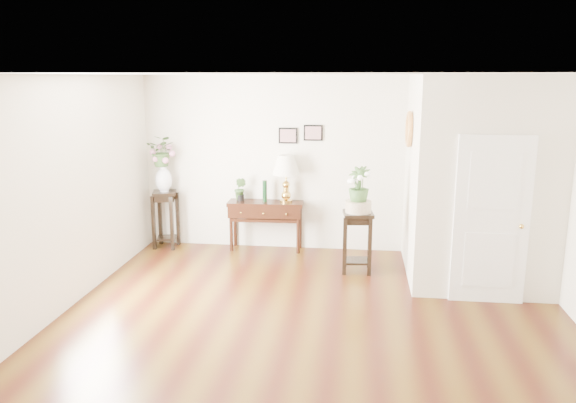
% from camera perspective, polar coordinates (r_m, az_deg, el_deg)
% --- Properties ---
extents(floor, '(6.00, 5.50, 0.02)m').
position_cam_1_polar(floor, '(6.73, 2.64, -11.76)').
color(floor, '#492F0C').
rests_on(floor, ground).
extents(ceiling, '(6.00, 5.50, 0.02)m').
position_cam_1_polar(ceiling, '(6.13, 2.92, 12.83)').
color(ceiling, white).
rests_on(ceiling, ground).
extents(wall_back, '(6.00, 0.02, 2.80)m').
position_cam_1_polar(wall_back, '(8.98, 4.15, 3.79)').
color(wall_back, silver).
rests_on(wall_back, ground).
extents(wall_front, '(6.00, 0.02, 2.80)m').
position_cam_1_polar(wall_front, '(3.66, -0.64, -9.51)').
color(wall_front, silver).
rests_on(wall_front, ground).
extents(wall_left, '(0.02, 5.50, 2.80)m').
position_cam_1_polar(wall_left, '(7.16, -21.93, 0.61)').
color(wall_left, silver).
rests_on(wall_left, ground).
extents(partition, '(1.80, 1.95, 2.80)m').
position_cam_1_polar(partition, '(8.17, 18.64, 2.27)').
color(partition, silver).
rests_on(partition, floor).
extents(door, '(0.90, 0.05, 2.10)m').
position_cam_1_polar(door, '(7.29, 19.95, -1.86)').
color(door, white).
rests_on(door, floor).
extents(art_print_left, '(0.30, 0.02, 0.25)m').
position_cam_1_polar(art_print_left, '(8.96, 0.00, 6.71)').
color(art_print_left, black).
rests_on(art_print_left, wall_back).
extents(art_print_right, '(0.30, 0.02, 0.25)m').
position_cam_1_polar(art_print_right, '(8.91, 2.57, 6.99)').
color(art_print_right, black).
rests_on(art_print_right, wall_back).
extents(wall_ornament, '(0.07, 0.51, 0.51)m').
position_cam_1_polar(wall_ornament, '(8.07, 12.20, 7.19)').
color(wall_ornament, '#CF8642').
rests_on(wall_ornament, partition).
extents(console_table, '(1.22, 0.45, 0.80)m').
position_cam_1_polar(console_table, '(9.12, -2.27, -2.46)').
color(console_table, black).
rests_on(console_table, floor).
extents(table_lamp, '(0.51, 0.51, 0.77)m').
position_cam_1_polar(table_lamp, '(8.90, -0.20, 2.14)').
color(table_lamp, gold).
rests_on(table_lamp, console_table).
extents(green_vase, '(0.08, 0.08, 0.35)m').
position_cam_1_polar(green_vase, '(8.99, -2.38, 1.06)').
color(green_vase, black).
rests_on(green_vase, console_table).
extents(potted_plant, '(0.24, 0.22, 0.37)m').
position_cam_1_polar(potted_plant, '(9.06, -4.86, 1.20)').
color(potted_plant, '#335526').
rests_on(potted_plant, console_table).
extents(plant_stand_a, '(0.45, 0.45, 0.94)m').
position_cam_1_polar(plant_stand_a, '(9.44, -12.31, -1.79)').
color(plant_stand_a, black).
rests_on(plant_stand_a, floor).
extents(porcelain_vase, '(0.29, 0.29, 0.46)m').
position_cam_1_polar(porcelain_vase, '(9.30, -12.51, 2.37)').
color(porcelain_vase, white).
rests_on(porcelain_vase, plant_stand_a).
extents(lily_arrangement, '(0.48, 0.43, 0.50)m').
position_cam_1_polar(lily_arrangement, '(9.23, -12.64, 4.97)').
color(lily_arrangement, '#335526').
rests_on(lily_arrangement, porcelain_vase).
extents(plant_stand_b, '(0.46, 0.46, 0.88)m').
position_cam_1_polar(plant_stand_b, '(8.16, 7.06, -4.09)').
color(plant_stand_b, black).
rests_on(plant_stand_b, floor).
extents(ceramic_bowl, '(0.40, 0.40, 0.16)m').
position_cam_1_polar(ceramic_bowl, '(8.03, 7.16, -0.53)').
color(ceramic_bowl, '#BCAA90').
rests_on(ceramic_bowl, plant_stand_b).
extents(narcissus, '(0.39, 0.39, 0.54)m').
position_cam_1_polar(narcissus, '(7.97, 7.22, 1.63)').
color(narcissus, '#335526').
rests_on(narcissus, ceramic_bowl).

